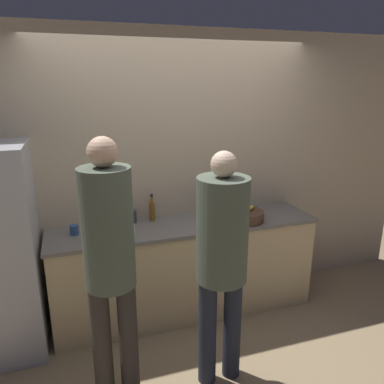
{
  "coord_description": "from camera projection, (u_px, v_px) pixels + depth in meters",
  "views": [
    {
      "loc": [
        -0.94,
        -2.72,
        2.14
      ],
      "look_at": [
        0.0,
        0.13,
        1.25
      ],
      "focal_mm": 35.0,
      "sensor_mm": 36.0,
      "label": 1
    }
  ],
  "objects": [
    {
      "name": "bottle_dark",
      "position": [
        207.0,
        215.0,
        3.42
      ],
      "size": [
        0.06,
        0.06,
        0.17
      ],
      "color": "#333338",
      "rests_on": "counter"
    },
    {
      "name": "person_center",
      "position": [
        222.0,
        252.0,
        2.54
      ],
      "size": [
        0.35,
        0.35,
        1.72
      ],
      "color": "#232838",
      "rests_on": "ground_plane"
    },
    {
      "name": "bottle_amber",
      "position": [
        152.0,
        210.0,
        3.44
      ],
      "size": [
        0.05,
        0.05,
        0.25
      ],
      "color": "brown",
      "rests_on": "counter"
    },
    {
      "name": "utensil_crock",
      "position": [
        130.0,
        216.0,
        3.41
      ],
      "size": [
        0.12,
        0.12,
        0.24
      ],
      "color": "#3D424C",
      "rests_on": "counter"
    },
    {
      "name": "bottle_clear",
      "position": [
        132.0,
        230.0,
        3.06
      ],
      "size": [
        0.05,
        0.05,
        0.17
      ],
      "color": "silver",
      "rests_on": "counter"
    },
    {
      "name": "cup_blue",
      "position": [
        74.0,
        230.0,
        3.14
      ],
      "size": [
        0.07,
        0.07,
        0.08
      ],
      "color": "#335184",
      "rests_on": "counter"
    },
    {
      "name": "counter",
      "position": [
        185.0,
        267.0,
        3.54
      ],
      "size": [
        2.43,
        0.59,
        0.9
      ],
      "color": "beige",
      "rests_on": "ground_plane"
    },
    {
      "name": "wall_back",
      "position": [
        176.0,
        174.0,
        3.55
      ],
      "size": [
        5.2,
        0.06,
        2.6
      ],
      "color": "#C6B293",
      "rests_on": "ground_plane"
    },
    {
      "name": "person_left",
      "position": [
        110.0,
        256.0,
        2.36
      ],
      "size": [
        0.32,
        0.32,
        1.84
      ],
      "color": "#38332D",
      "rests_on": "ground_plane"
    },
    {
      "name": "ground_plane",
      "position": [
        197.0,
        329.0,
        3.36
      ],
      "size": [
        14.0,
        14.0,
        0.0
      ],
      "primitive_type": "plane",
      "color": "#9E8460"
    },
    {
      "name": "fruit_bowl",
      "position": [
        245.0,
        216.0,
        3.46
      ],
      "size": [
        0.34,
        0.34,
        0.13
      ],
      "color": "#4C3323",
      "rests_on": "counter"
    }
  ]
}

